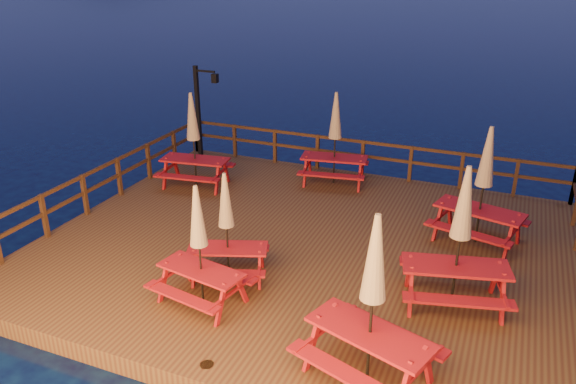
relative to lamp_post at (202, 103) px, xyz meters
name	(u,v)px	position (x,y,z in m)	size (l,w,h in m)	color
ground	(306,258)	(5.39, -4.55, -2.20)	(500.00, 500.00, 0.00)	black
deck	(306,250)	(5.39, -4.55, -2.00)	(12.00, 10.00, 0.40)	#4A2917
deck_piles	(305,269)	(5.39, -4.55, -2.50)	(11.44, 9.44, 1.40)	#342410
railing	(331,186)	(5.39, -2.77, -1.03)	(11.80, 9.75, 1.10)	#342410
lamp_post	(202,103)	(0.00, 0.00, 0.00)	(0.85, 0.18, 3.00)	black
picnic_table_0	(199,244)	(4.40, -7.58, -0.52)	(1.94, 1.69, 2.45)	#9A140E
picnic_table_1	(227,225)	(4.43, -6.57, -0.58)	(2.00, 1.83, 2.33)	#9A140E
picnic_table_2	(194,139)	(1.14, -2.43, -0.36)	(2.13, 1.84, 2.75)	#9A140E
picnic_table_3	(460,236)	(8.89, -5.79, -0.31)	(2.34, 2.08, 2.85)	#9A140E
picnic_table_4	(484,184)	(9.07, -2.95, -0.33)	(2.32, 2.07, 2.82)	#9A140E
picnic_table_5	(335,137)	(4.80, -0.70, -0.38)	(2.14, 1.86, 2.73)	#9A140E
picnic_table_6	(372,297)	(7.92, -8.40, -0.30)	(2.44, 2.21, 2.88)	#9A140E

